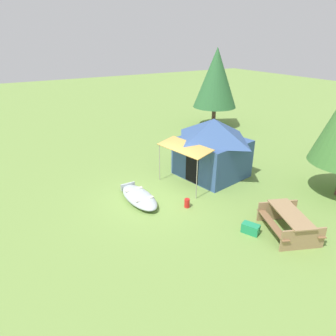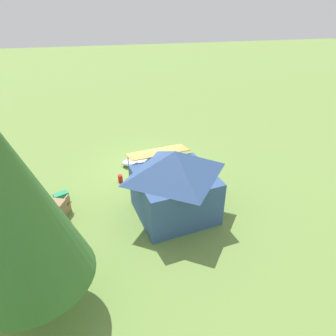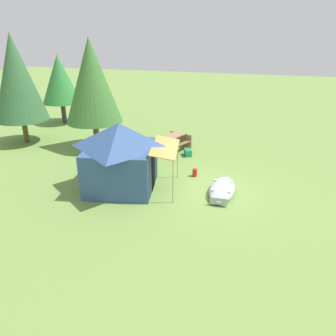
{
  "view_description": "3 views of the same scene",
  "coord_description": "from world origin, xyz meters",
  "views": [
    {
      "loc": [
        9.86,
        -5.21,
        6.22
      ],
      "look_at": [
        -0.89,
        1.13,
        0.78
      ],
      "focal_mm": 32.59,
      "sensor_mm": 36.0,
      "label": 1
    },
    {
      "loc": [
        1.44,
        12.61,
        7.66
      ],
      "look_at": [
        -0.77,
        1.7,
        1.08
      ],
      "focal_mm": 32.24,
      "sensor_mm": 36.0,
      "label": 2
    },
    {
      "loc": [
        -12.41,
        -2.02,
        6.18
      ],
      "look_at": [
        -0.12,
        1.57,
        0.86
      ],
      "focal_mm": 35.89,
      "sensor_mm": 36.0,
      "label": 3
    }
  ],
  "objects": [
    {
      "name": "ground_plane",
      "position": [
        0.0,
        0.0,
        0.0
      ],
      "size": [
        80.0,
        80.0,
        0.0
      ],
      "primitive_type": "plane",
      "color": "olive"
    },
    {
      "name": "picnic_table",
      "position": [
        4.46,
        2.72,
        0.5
      ],
      "size": [
        2.35,
        2.1,
        0.8
      ],
      "color": "#987852",
      "rests_on": "ground_plane"
    },
    {
      "name": "beached_rowboat",
      "position": [
        -0.1,
        -0.7,
        0.2
      ],
      "size": [
        2.41,
        1.04,
        0.38
      ],
      "color": "#A3AEB5",
      "rests_on": "ground_plane"
    },
    {
      "name": "canvas_cabin_tent",
      "position": [
        -0.68,
        3.41,
        1.44
      ],
      "size": [
        3.5,
        4.19,
        2.77
      ],
      "color": "#34538A",
      "rests_on": "ground_plane"
    },
    {
      "name": "cooler_box",
      "position": [
        3.8,
        1.63,
        0.17
      ],
      "size": [
        0.66,
        0.53,
        0.34
      ],
      "primitive_type": "cube",
      "rotation": [
        0.0,
        0.0,
        0.44
      ],
      "color": "#208D59",
      "rests_on": "ground_plane"
    },
    {
      "name": "fuel_can",
      "position": [
        1.27,
        0.72,
        0.18
      ],
      "size": [
        0.28,
        0.28,
        0.36
      ],
      "primitive_type": "cylinder",
      "rotation": [
        0.0,
        0.0,
        0.4
      ],
      "color": "red",
      "rests_on": "ground_plane"
    },
    {
      "name": "pine_tree_back_left",
      "position": [
        3.69,
        6.85,
        3.65
      ],
      "size": [
        3.02,
        3.02,
        5.85
      ],
      "color": "brown",
      "rests_on": "ground_plane"
    }
  ]
}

